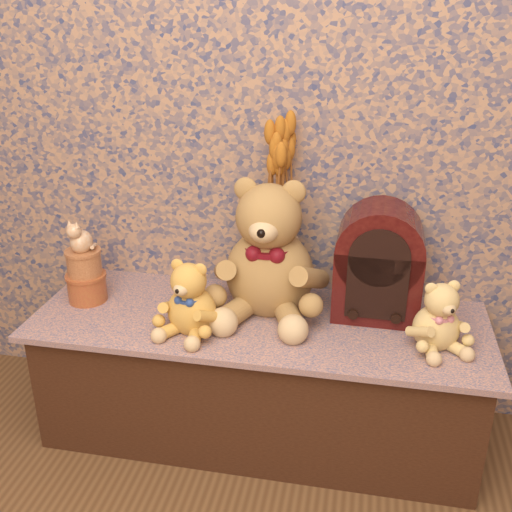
{
  "coord_description": "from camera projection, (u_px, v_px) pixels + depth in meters",
  "views": [
    {
      "loc": [
        0.32,
        -0.41,
        1.39
      ],
      "look_at": [
        0.0,
        1.2,
        0.69
      ],
      "focal_mm": 41.84,
      "sensor_mm": 36.0,
      "label": 1
    }
  ],
  "objects": [
    {
      "name": "display_shelf",
      "position": [
        259.0,
        376.0,
        2.01
      ],
      "size": [
        1.46,
        0.53,
        0.45
      ],
      "primitive_type": "cube",
      "color": "#3B4A79",
      "rests_on": "ground"
    },
    {
      "name": "teddy_large",
      "position": [
        270.0,
        241.0,
        1.9
      ],
      "size": [
        0.38,
        0.46,
        0.48
      ],
      "primitive_type": null,
      "rotation": [
        0.0,
        0.0,
        -0.01
      ],
      "color": "olive",
      "rests_on": "display_shelf"
    },
    {
      "name": "teddy_medium",
      "position": [
        191.0,
        293.0,
        1.81
      ],
      "size": [
        0.25,
        0.28,
        0.25
      ],
      "primitive_type": null,
      "rotation": [
        0.0,
        0.0,
        -0.23
      ],
      "color": "gold",
      "rests_on": "display_shelf"
    },
    {
      "name": "teddy_small",
      "position": [
        438.0,
        311.0,
        1.73
      ],
      "size": [
        0.25,
        0.27,
        0.23
      ],
      "primitive_type": null,
      "rotation": [
        0.0,
        0.0,
        0.43
      ],
      "color": "tan",
      "rests_on": "display_shelf"
    },
    {
      "name": "cathedral_radio",
      "position": [
        379.0,
        261.0,
        1.88
      ],
      "size": [
        0.27,
        0.2,
        0.38
      ],
      "primitive_type": null,
      "rotation": [
        0.0,
        0.0,
        -0.01
      ],
      "color": "#380A0B",
      "rests_on": "display_shelf"
    },
    {
      "name": "ceramic_vase",
      "position": [
        278.0,
        268.0,
        2.02
      ],
      "size": [
        0.13,
        0.13,
        0.22
      ],
      "primitive_type": "cylinder",
      "rotation": [
        0.0,
        0.0,
        -0.01
      ],
      "color": "tan",
      "rests_on": "display_shelf"
    },
    {
      "name": "dried_stalks",
      "position": [
        280.0,
        185.0,
        1.9
      ],
      "size": [
        0.25,
        0.25,
        0.37
      ],
      "primitive_type": null,
      "rotation": [
        0.0,
        0.0,
        -0.37
      ],
      "color": "#B1631C",
      "rests_on": "ceramic_vase"
    },
    {
      "name": "biscuit_tin_lower",
      "position": [
        87.0,
        287.0,
        2.02
      ],
      "size": [
        0.16,
        0.16,
        0.09
      ],
      "primitive_type": "cylinder",
      "rotation": [
        0.0,
        0.0,
        -0.3
      ],
      "color": "#B97936",
      "rests_on": "display_shelf"
    },
    {
      "name": "biscuit_tin_upper",
      "position": [
        84.0,
        263.0,
        1.99
      ],
      "size": [
        0.14,
        0.14,
        0.09
      ],
      "primitive_type": "cylinder",
      "rotation": [
        0.0,
        0.0,
        -0.25
      ],
      "color": "tan",
      "rests_on": "biscuit_tin_lower"
    },
    {
      "name": "cat_figurine",
      "position": [
        81.0,
        235.0,
        1.95
      ],
      "size": [
        0.11,
        0.11,
        0.12
      ],
      "primitive_type": null,
      "rotation": [
        0.0,
        0.0,
        -0.26
      ],
      "color": "silver",
      "rests_on": "biscuit_tin_upper"
    }
  ]
}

